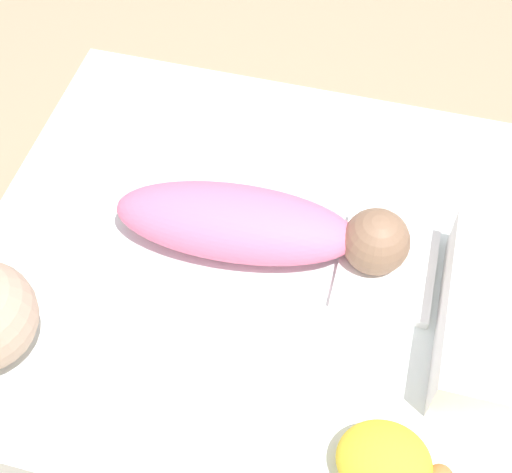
{
  "coord_description": "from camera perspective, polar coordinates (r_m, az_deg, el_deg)",
  "views": [
    {
      "loc": [
        0.15,
        -0.75,
        1.31
      ],
      "look_at": [
        -0.05,
        0.01,
        0.2
      ],
      "focal_mm": 50.0,
      "sensor_mm": 36.0,
      "label": 1
    }
  ],
  "objects": [
    {
      "name": "bed_mattress",
      "position": [
        1.45,
        1.6,
        -3.62
      ],
      "size": [
        1.18,
        0.99,
        0.15
      ],
      "color": "white",
      "rests_on": "ground_plane"
    },
    {
      "name": "swaddled_baby",
      "position": [
        1.36,
        0.33,
        0.84
      ],
      "size": [
        0.58,
        0.2,
        0.13
      ],
      "rotation": [
        0.0,
        0.0,
        0.08
      ],
      "color": "pink",
      "rests_on": "bed_mattress"
    },
    {
      "name": "turtle_plush",
      "position": [
        1.2,
        10.4,
        -17.37
      ],
      "size": [
        0.19,
        0.14,
        0.08
      ],
      "color": "yellow",
      "rests_on": "bed_mattress"
    },
    {
      "name": "burp_cloth",
      "position": [
        1.39,
        10.39,
        -2.53
      ],
      "size": [
        0.18,
        0.21,
        0.02
      ],
      "color": "white",
      "rests_on": "bed_mattress"
    },
    {
      "name": "ground_plane",
      "position": [
        1.52,
        1.54,
        -5.07
      ],
      "size": [
        12.0,
        12.0,
        0.0
      ],
      "primitive_type": "plane",
      "color": "#9E8466"
    }
  ]
}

